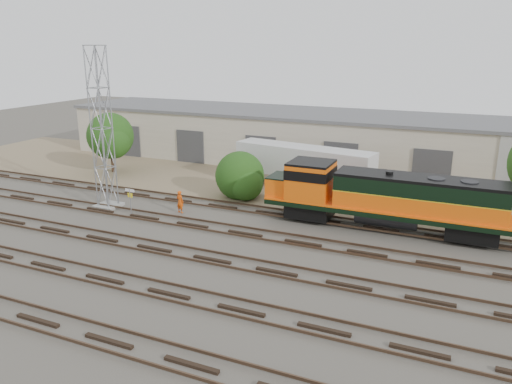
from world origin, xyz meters
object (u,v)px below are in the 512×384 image
at_px(locomotive, 383,197).
at_px(semi_trailer, 306,163).
at_px(signal_tower, 102,132).
at_px(worker, 180,202).

xyz_separation_m(locomotive, semi_trailer, (-7.62, 7.00, 0.07)).
relative_size(signal_tower, worker, 7.06).
distance_m(worker, semi_trailer, 11.61).
bearing_deg(semi_trailer, locomotive, -33.51).
xyz_separation_m(locomotive, worker, (-14.26, -2.41, -1.44)).
height_order(locomotive, worker, locomotive).
relative_size(locomotive, signal_tower, 1.38).
xyz_separation_m(worker, semi_trailer, (6.63, 9.41, 1.52)).
distance_m(locomotive, semi_trailer, 10.35).
bearing_deg(locomotive, semi_trailer, 137.44).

